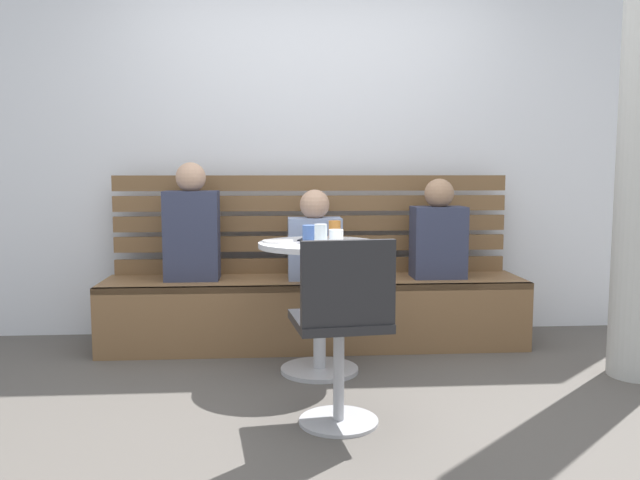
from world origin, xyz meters
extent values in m
plane|color=#514C47|center=(0.00, 0.00, 0.00)|extent=(8.00, 8.00, 0.00)
cube|color=silver|center=(0.00, 1.64, 1.45)|extent=(5.20, 0.10, 2.90)
cube|color=brown|center=(0.00, 1.20, 0.22)|extent=(2.70, 0.52, 0.44)
cube|color=brown|center=(0.00, 0.96, 0.42)|extent=(2.70, 0.04, 0.04)
cube|color=brown|center=(0.00, 1.44, 0.49)|extent=(2.65, 0.04, 0.10)
cube|color=brown|center=(0.00, 1.44, 0.64)|extent=(2.65, 0.04, 0.10)
cube|color=brown|center=(0.00, 1.44, 0.78)|extent=(2.65, 0.04, 0.10)
cube|color=brown|center=(0.00, 1.44, 0.92)|extent=(2.65, 0.04, 0.10)
cube|color=brown|center=(0.00, 1.44, 1.05)|extent=(2.65, 0.04, 0.10)
cylinder|color=#ADADB2|center=(-0.01, 0.64, 0.01)|extent=(0.44, 0.44, 0.02)
cylinder|color=#ADADB2|center=(-0.01, 0.64, 0.37)|extent=(0.07, 0.07, 0.69)
cylinder|color=silver|center=(-0.01, 0.64, 0.72)|extent=(0.68, 0.68, 0.03)
cylinder|color=#ADADB2|center=(0.03, -0.11, 0.01)|extent=(0.36, 0.36, 0.02)
cylinder|color=#ADADB2|center=(0.03, -0.11, 0.23)|extent=(0.05, 0.05, 0.45)
cube|color=#232326|center=(0.03, -0.11, 0.47)|extent=(0.45, 0.45, 0.04)
cube|color=#232326|center=(0.05, -0.28, 0.67)|extent=(0.40, 0.09, 0.36)
cube|color=#333851|center=(-0.78, 1.22, 0.72)|extent=(0.34, 0.22, 0.57)
sphere|color=tan|center=(-0.78, 1.22, 1.09)|extent=(0.19, 0.19, 0.19)
cube|color=#333851|center=(0.81, 1.20, 0.67)|extent=(0.34, 0.22, 0.46)
sphere|color=#A37A5B|center=(0.81, 1.20, 0.99)|extent=(0.19, 0.19, 0.19)
cube|color=#8C9EC6|center=(0.00, 1.20, 0.64)|extent=(0.34, 0.22, 0.39)
sphere|color=tan|center=(0.00, 1.20, 0.92)|extent=(0.19, 0.19, 0.19)
cylinder|color=#3D5B9E|center=(-0.06, 0.64, 0.79)|extent=(0.08, 0.08, 0.09)
cylinder|color=orange|center=(0.10, 0.89, 0.79)|extent=(0.07, 0.07, 0.10)
cylinder|color=white|center=(-0.01, 0.53, 0.80)|extent=(0.07, 0.07, 0.11)
cylinder|color=white|center=(0.08, 0.64, 0.78)|extent=(0.08, 0.08, 0.07)
cylinder|color=white|center=(-0.24, 0.66, 0.75)|extent=(0.17, 0.17, 0.01)
cube|color=black|center=(-0.08, 0.75, 0.74)|extent=(0.11, 0.15, 0.01)
camera|label=1|loc=(-0.26, -2.90, 1.13)|focal=36.19mm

